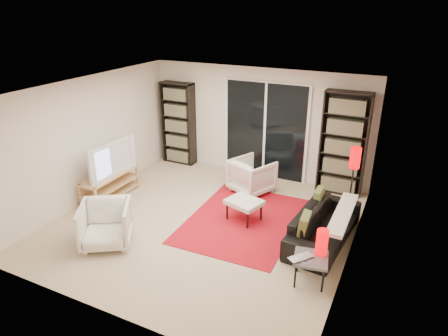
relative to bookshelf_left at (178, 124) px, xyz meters
The scene contains 20 objects.
floor 3.19m from the bookshelf_left, 50.10° to the right, with size 5.00×5.00×0.00m, color tan.
wall_back 1.97m from the bookshelf_left, ahead, with size 5.00×0.02×2.40m, color silver.
wall_front 5.22m from the bookshelf_left, 68.02° to the right, with size 5.00×0.02×2.40m, color silver.
wall_left 2.41m from the bookshelf_left, 103.27° to the right, with size 0.02×5.00×2.40m, color silver.
wall_right 5.03m from the bookshelf_left, 27.66° to the right, with size 0.02×5.00×2.40m, color silver.
ceiling 3.36m from the bookshelf_left, 50.10° to the right, with size 5.00×5.00×0.02m, color white.
sliding_door 2.16m from the bookshelf_left, ahead, with size 1.92×0.08×2.16m.
bookshelf_left is the anchor object (origin of this frame).
bookshelf_right 3.85m from the bookshelf_left, ahead, with size 0.90×0.30×2.10m.
tv_stand 2.36m from the bookshelf_left, 95.91° to the right, with size 0.43×1.34×0.50m.
tv 2.25m from the bookshelf_left, 95.40° to the right, with size 1.18×0.15×0.68m, color black.
rug 3.34m from the bookshelf_left, 37.46° to the right, with size 1.86×2.51×0.01m, color #AE0D1B.
sofa 4.49m from the bookshelf_left, 26.02° to the right, with size 1.90×0.74×0.55m, color black.
armchair_back 2.44m from the bookshelf_left, 19.24° to the right, with size 0.76×0.78×0.71m, color silver.
armchair_front 3.75m from the bookshelf_left, 76.78° to the right, with size 0.77×0.79×0.72m, color silver.
ottoman 3.26m from the bookshelf_left, 37.07° to the right, with size 0.70×0.63×0.40m.
side_table 5.14m from the bookshelf_left, 37.35° to the right, with size 0.54×0.54×0.40m.
laptop 5.14m from the bookshelf_left, 38.91° to the right, with size 0.36×0.23×0.03m, color silver.
table_lamp 5.11m from the bookshelf_left, 35.35° to the right, with size 0.17×0.17×0.38m, color #E00006.
floor_lamp 4.35m from the bookshelf_left, 13.80° to the right, with size 0.21×0.21×1.37m.
Camera 1 is at (3.04, -5.43, 3.69)m, focal length 32.00 mm.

